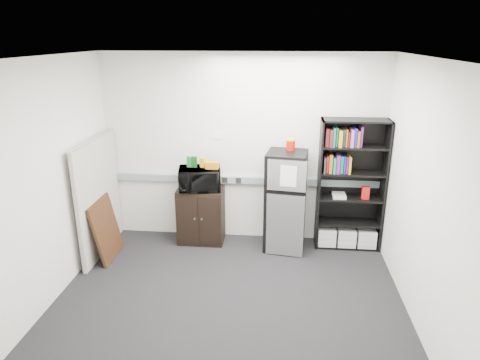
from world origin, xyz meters
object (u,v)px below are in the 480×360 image
Objects in this scene: cabinet at (201,215)px; refrigerator at (285,201)px; bookshelf at (350,186)px; cubicle_partition at (99,197)px; microwave at (200,179)px.

refrigerator reaches higher than cabinet.
refrigerator is (1.21, -0.08, 0.30)m from cabinet.
refrigerator is at bearing -170.81° from bookshelf.
bookshelf is at bearing 1.75° from cabinet.
cubicle_partition is 2.80× the size of microwave.
cabinet is 0.58× the size of refrigerator.
bookshelf is at bearing 8.06° from cubicle_partition.
microwave reaches higher than cabinet.
refrigerator is (-0.89, -0.14, -0.21)m from bookshelf.
bookshelf reaches higher than microwave.
cubicle_partition is at bearing -162.33° from cabinet.
microwave is at bearing -90.00° from cabinet.
cubicle_partition is at bearing -164.80° from refrigerator.
microwave is at bearing 17.04° from cubicle_partition.
bookshelf is at bearing 16.74° from refrigerator.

